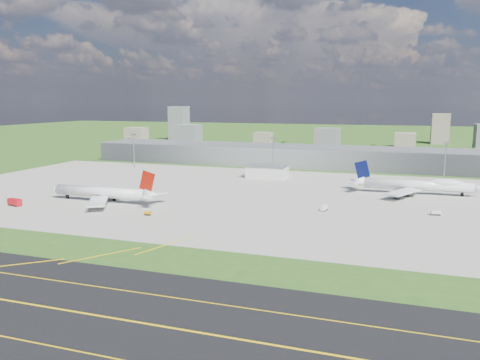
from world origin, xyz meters
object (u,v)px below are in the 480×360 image
(airliner_blue_quad, at_px, (417,185))
(fire_truck, at_px, (15,202))
(van_white_near, at_px, (324,208))
(airliner_red_twin, at_px, (104,193))
(van_white_far, at_px, (436,213))
(tug_yellow, at_px, (148,213))

(airliner_blue_quad, xyz_separation_m, fire_truck, (-187.02, -92.95, -3.24))
(airliner_blue_quad, distance_m, van_white_near, 69.99)
(airliner_red_twin, height_order, van_white_far, airliner_red_twin)
(van_white_far, bearing_deg, fire_truck, -178.82)
(airliner_red_twin, height_order, van_white_near, airliner_red_twin)
(van_white_near, xyz_separation_m, van_white_far, (48.61, 6.84, -0.16))
(airliner_blue_quad, relative_size, van_white_near, 12.91)
(van_white_near, bearing_deg, van_white_far, -74.06)
(airliner_red_twin, relative_size, airliner_blue_quad, 0.93)
(airliner_red_twin, xyz_separation_m, van_white_near, (108.30, 15.75, -3.33))
(fire_truck, xyz_separation_m, van_white_far, (193.24, 44.22, -0.58))
(airliner_red_twin, distance_m, fire_truck, 42.38)
(airliner_blue_quad, bearing_deg, tug_yellow, -144.02)
(tug_yellow, distance_m, van_white_near, 80.85)
(airliner_blue_quad, height_order, fire_truck, airliner_blue_quad)
(tug_yellow, bearing_deg, van_white_near, 19.54)
(tug_yellow, height_order, van_white_far, van_white_far)
(fire_truck, distance_m, van_white_far, 198.24)
(airliner_blue_quad, distance_m, tug_yellow, 146.36)
(fire_truck, bearing_deg, tug_yellow, 15.79)
(airliner_red_twin, xyz_separation_m, airliner_blue_quad, (150.68, 71.33, 0.33))
(airliner_blue_quad, bearing_deg, van_white_near, -129.00)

